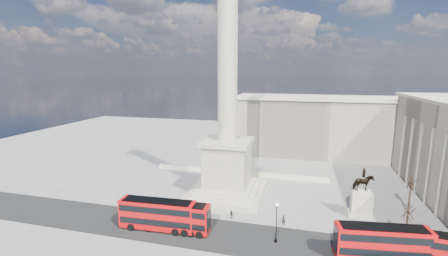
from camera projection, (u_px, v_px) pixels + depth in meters
name	position (u px, v px, depth m)	size (l,w,h in m)	color
ground	(221.00, 204.00, 53.95)	(180.00, 180.00, 0.00)	gray
asphalt_road	(236.00, 237.00, 43.20)	(120.00, 9.00, 0.01)	#252525
nelsons_column	(227.00, 129.00, 56.32)	(14.00, 14.00, 49.85)	#BFB99F
balustrade_wall	(239.00, 173.00, 69.07)	(40.00, 0.60, 1.10)	beige
building_northeast	(325.00, 126.00, 85.51)	(51.00, 17.00, 16.60)	beige
red_bus_a	(158.00, 214.00, 44.92)	(11.61, 3.25, 4.66)	#BF090B
red_bus_b	(174.00, 216.00, 44.54)	(11.03, 2.81, 4.45)	#BF090B
red_bus_c	(383.00, 243.00, 37.48)	(11.56, 4.11, 4.59)	#BF090B
red_bus_d	(422.00, 247.00, 36.96)	(10.36, 2.99, 4.15)	#BF090B
victorian_lamp	(276.00, 219.00, 41.30)	(0.50, 0.50, 5.82)	black
equestrian_statue	(362.00, 200.00, 49.02)	(3.97, 2.98, 8.28)	beige
bare_tree_near	(408.00, 211.00, 39.41)	(1.59, 1.59, 6.97)	#332319
bare_tree_mid	(411.00, 182.00, 50.54)	(1.72, 1.72, 6.52)	#332319
pedestrian_walking	(284.00, 220.00, 46.49)	(0.60, 0.39, 1.63)	black
pedestrian_standing	(357.00, 229.00, 43.91)	(0.81, 0.63, 1.67)	black
pedestrian_crossing	(231.00, 214.00, 48.58)	(0.89, 0.37, 1.53)	black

